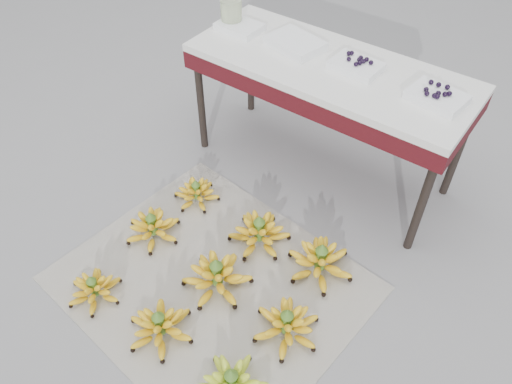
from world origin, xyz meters
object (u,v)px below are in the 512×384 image
Objects in this scene: tray_far_right at (437,97)px; bunch_front_left at (94,289)px; newspaper_mat at (212,283)px; bunch_mid_center at (217,276)px; bunch_back_left at (197,193)px; bunch_back_right at (320,261)px; bunch_mid_right at (286,325)px; tray_right at (356,65)px; bunch_mid_left at (153,227)px; vendor_table at (329,78)px; glass_jar at (231,13)px; tray_left at (295,43)px; bunch_back_center at (259,233)px; bunch_front_center at (160,326)px; bunch_front_right at (232,384)px; tray_far_left at (240,27)px.

bunch_front_left is at bearing -123.43° from tray_far_right.
bunch_mid_center reaches higher than newspaper_mat.
bunch_back_left is 0.74m from bunch_back_right.
tray_right is at bearing 124.48° from bunch_mid_right.
vendor_table is at bearing 81.57° from bunch_mid_left.
tray_left is at bearing 1.72° from glass_jar.
glass_jar is at bearing 87.26° from bunch_back_left.
tray_far_right reaches higher than bunch_back_center.
bunch_back_right is at bearing 35.96° from bunch_mid_center.
bunch_front_left is 0.36m from bunch_front_center.
tray_far_left reaches higher than bunch_front_right.
vendor_table reaches higher than newspaper_mat.
bunch_mid_left is at bearing 148.81° from bunch_front_center.
bunch_front_center is 0.77m from bunch_back_left.
bunch_mid_right is at bearing 66.07° from bunch_front_right.
bunch_mid_center reaches higher than bunch_front_left.
bunch_front_center is 1.08× the size of tray_left.
tray_left is at bearing 140.23° from bunch_mid_right.
bunch_front_right is 0.95× the size of bunch_back_center.
bunch_front_left is at bearing 162.85° from bunch_front_right.
glass_jar is (-0.97, 0.62, 0.65)m from bunch_back_right.
tray_far_left is at bearing -176.00° from tray_left.
tray_right is at bearing 13.69° from vendor_table.
bunch_front_right is at bearing -72.97° from vendor_table.
newspaper_mat is 1.11m from vendor_table.
bunch_back_right is at bearing 115.85° from bunch_mid_right.
vendor_table is (0.38, 0.59, 0.52)m from bunch_back_left.
bunch_mid_left is at bearing 135.43° from bunch_front_right.
tray_far_right is (0.12, 1.28, 0.61)m from bunch_front_right.
tray_far_left reaches higher than bunch_back_center.
bunch_front_right is at bearing -79.27° from bunch_back_center.
bunch_back_left is 0.88m from tray_far_left.
tray_left is (-0.22, 0.03, 0.10)m from vendor_table.
bunch_back_right reaches higher than bunch_back_left.
bunch_mid_center is 1.21m from tray_far_right.
bunch_front_left is 0.90× the size of bunch_mid_left.
tray_far_right reaches higher than tray_left.
bunch_front_center is 1.06× the size of bunch_back_left.
bunch_back_left is 1.02× the size of tray_left.
glass_jar reaches higher than bunch_back_right.
bunch_mid_left reaches higher than bunch_front_left.
tray_far_left is at bearing 152.30° from bunch_mid_right.
bunch_front_right is 1.03m from bunch_back_left.
bunch_mid_center is 1.20× the size of tray_left.
tray_right is (0.33, -0.00, -0.00)m from tray_left.
bunch_front_left is at bearing -105.15° from vendor_table.
bunch_back_right reaches higher than bunch_mid_left.
bunch_mid_center is at bearing 117.09° from bunch_front_right.
tray_left reaches higher than bunch_mid_right.
tray_far_right is (0.90, 0.90, 0.61)m from bunch_mid_left.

